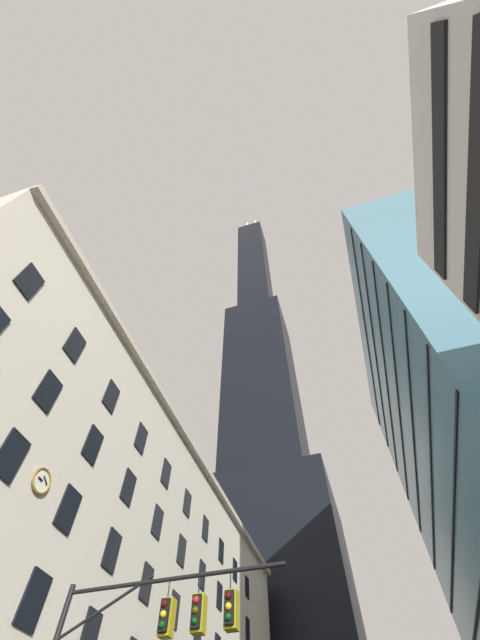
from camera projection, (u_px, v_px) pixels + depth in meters
name	position (u px, v px, depth m)	size (l,w,h in m)	color
station_building	(110.00, 606.00, 31.33)	(13.29, 59.96, 27.12)	beige
dark_skyscraper	(265.00, 428.00, 102.06)	(28.09, 28.09, 225.16)	black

